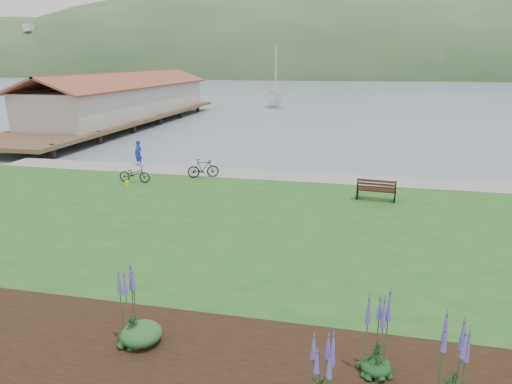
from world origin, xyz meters
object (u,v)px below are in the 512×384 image
park_bench (376,189)px  person (138,151)px  sailboat (275,107)px  bicycle_a (134,174)px

park_bench → person: bearing=168.8°
park_bench → person: 14.42m
park_bench → person: (-13.80, 4.17, 0.39)m
park_bench → sailboat: bearing=111.3°
person → bicycle_a: 3.86m
park_bench → bicycle_a: size_ratio=1.05×
bicycle_a → sailboat: (-0.45, 44.75, -0.84)m
park_bench → bicycle_a: 12.32m
sailboat → person: bearing=-104.0°
bicycle_a → sailboat: 44.76m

